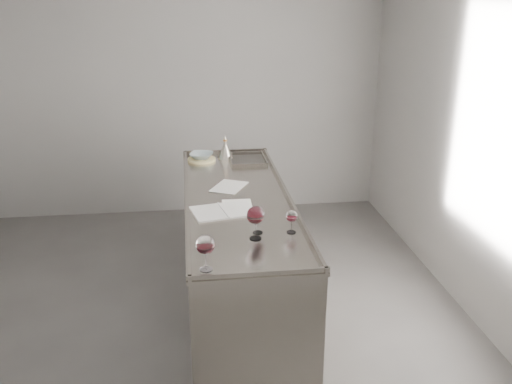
{
  "coord_description": "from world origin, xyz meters",
  "views": [
    {
      "loc": [
        0.15,
        -3.56,
        2.4
      ],
      "look_at": [
        0.62,
        0.19,
        1.02
      ],
      "focal_mm": 40.0,
      "sensor_mm": 36.0,
      "label": 1
    }
  ],
  "objects": [
    {
      "name": "notebook",
      "position": [
        0.38,
        0.05,
        0.95
      ],
      "size": [
        0.46,
        0.37,
        0.02
      ],
      "rotation": [
        0.0,
        0.0,
        0.2
      ],
      "color": "white",
      "rests_on": "counter"
    },
    {
      "name": "wine_glass_left",
      "position": [
        0.22,
        -0.78,
        1.08
      ],
      "size": [
        0.1,
        0.1,
        0.2
      ],
      "rotation": [
        0.0,
        0.0,
        0.2
      ],
      "color": "white",
      "rests_on": "counter"
    },
    {
      "name": "room_shell",
      "position": [
        0.0,
        0.0,
        1.4
      ],
      "size": [
        4.54,
        5.04,
        2.84
      ],
      "color": "#4B4846",
      "rests_on": "ground"
    },
    {
      "name": "wine_funnel",
      "position": [
        0.49,
        1.33,
        1.0
      ],
      "size": [
        0.14,
        0.14,
        0.21
      ],
      "rotation": [
        0.0,
        0.0,
        0.11
      ],
      "color": "#B1AB9E",
      "rests_on": "counter"
    },
    {
      "name": "ceramic_bowl",
      "position": [
        0.27,
        1.28,
        0.98
      ],
      "size": [
        0.25,
        0.25,
        0.05
      ],
      "primitive_type": "imported",
      "rotation": [
        0.0,
        0.0,
        -0.26
      ],
      "color": "#95A8AD",
      "rests_on": "trivet"
    },
    {
      "name": "counter",
      "position": [
        0.5,
        0.3,
        0.47
      ],
      "size": [
        0.77,
        2.42,
        0.97
      ],
      "color": "gray",
      "rests_on": "ground"
    },
    {
      "name": "wine_glass_right",
      "position": [
        0.57,
        -0.33,
        1.07
      ],
      "size": [
        0.09,
        0.09,
        0.18
      ],
      "rotation": [
        0.0,
        0.0,
        0.23
      ],
      "color": "white",
      "rests_on": "counter"
    },
    {
      "name": "trivet",
      "position": [
        0.27,
        1.28,
        0.95
      ],
      "size": [
        0.27,
        0.27,
        0.02
      ],
      "primitive_type": "cylinder",
      "rotation": [
        0.0,
        0.0,
        0.12
      ],
      "color": "beige",
      "rests_on": "counter"
    },
    {
      "name": "loose_paper_under",
      "position": [
        0.46,
        0.55,
        0.94
      ],
      "size": [
        0.33,
        0.37,
        0.0
      ],
      "primitive_type": "cube",
      "rotation": [
        0.0,
        0.0,
        -0.47
      ],
      "color": "silver",
      "rests_on": "counter"
    },
    {
      "name": "loose_paper_top",
      "position": [
        0.48,
        0.13,
        0.94
      ],
      "size": [
        0.21,
        0.3,
        0.0
      ],
      "primitive_type": "cube",
      "rotation": [
        0.0,
        0.0,
        -0.03
      ],
      "color": "silver",
      "rests_on": "counter"
    },
    {
      "name": "wine_glass_middle",
      "position": [
        0.54,
        -0.41,
        1.09
      ],
      "size": [
        0.11,
        0.11,
        0.21
      ],
      "rotation": [
        0.0,
        0.0,
        -0.28
      ],
      "color": "white",
      "rests_on": "counter"
    },
    {
      "name": "wine_glass_small",
      "position": [
        0.78,
        -0.35,
        1.04
      ],
      "size": [
        0.07,
        0.07,
        0.15
      ],
      "rotation": [
        0.0,
        0.0,
        0.13
      ],
      "color": "white",
      "rests_on": "counter"
    }
  ]
}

